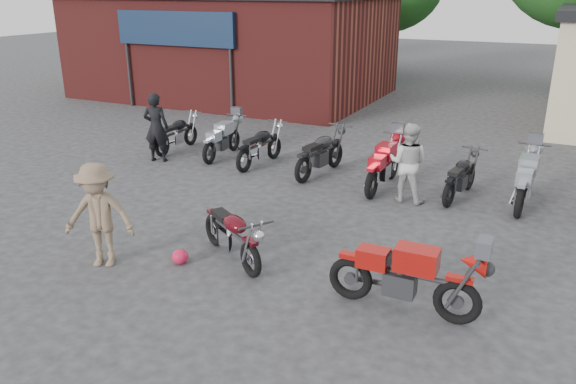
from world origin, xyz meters
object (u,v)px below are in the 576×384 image
at_px(row_bike_0, 177,132).
at_px(row_bike_5, 461,175).
at_px(row_bike_3, 321,151).
at_px(row_bike_6, 526,177).
at_px(helmet, 180,257).
at_px(person_light, 408,163).
at_px(row_bike_2, 260,144).
at_px(row_bike_4, 384,163).
at_px(vintage_motorcycle, 232,231).
at_px(row_bike_1, 222,137).
at_px(person_tan, 99,215).
at_px(sportbike, 406,273).
at_px(person_dark, 156,127).

bearing_deg(row_bike_0, row_bike_5, -93.56).
xyz_separation_m(row_bike_3, row_bike_6, (4.70, -0.02, 0.02)).
bearing_deg(helmet, row_bike_6, 47.77).
bearing_deg(person_light, helmet, 61.71).
bearing_deg(person_light, row_bike_2, -11.10).
bearing_deg(row_bike_4, row_bike_5, -85.06).
distance_m(person_light, row_bike_4, 0.95).
relative_size(vintage_motorcycle, row_bike_2, 0.97).
xyz_separation_m(row_bike_1, row_bike_2, (1.29, -0.21, 0.00)).
bearing_deg(row_bike_0, row_bike_6, -92.21).
bearing_deg(person_light, row_bike_1, -10.27).
xyz_separation_m(person_light, row_bike_6, (2.32, 0.85, -0.24)).
bearing_deg(row_bike_6, person_light, 112.07).
distance_m(person_tan, row_bike_5, 7.57).
height_order(row_bike_1, row_bike_6, row_bike_6).
height_order(row_bike_0, row_bike_1, row_bike_1).
relative_size(helmet, row_bike_4, 0.13).
bearing_deg(helmet, vintage_motorcycle, 32.66).
height_order(sportbike, row_bike_2, sportbike).
bearing_deg(row_bike_4, helmet, 160.52).
bearing_deg(person_tan, person_dark, 96.33).
bearing_deg(row_bike_5, row_bike_2, 96.31).
height_order(vintage_motorcycle, helmet, vintage_motorcycle).
bearing_deg(person_light, person_tan, 55.54).
distance_m(row_bike_1, row_bike_2, 1.31).
bearing_deg(row_bike_4, row_bike_3, 81.09).
distance_m(row_bike_2, row_bike_5, 5.12).
height_order(sportbike, row_bike_4, sportbike).
bearing_deg(person_dark, vintage_motorcycle, 122.04).
bearing_deg(row_bike_5, person_light, 133.48).
relative_size(vintage_motorcycle, row_bike_0, 1.02).
height_order(helmet, row_bike_3, row_bike_3).
xyz_separation_m(person_dark, person_light, (6.74, -0.04, -0.05)).
distance_m(vintage_motorcycle, helmet, 0.98).
xyz_separation_m(row_bike_5, row_bike_6, (1.31, 0.15, 0.09)).
xyz_separation_m(sportbike, row_bike_5, (-0.14, 5.10, -0.08)).
relative_size(row_bike_1, row_bike_6, 0.89).
distance_m(row_bike_2, row_bike_6, 6.42).
relative_size(vintage_motorcycle, sportbike, 0.89).
xyz_separation_m(sportbike, person_tan, (-4.89, -0.78, 0.27)).
relative_size(person_dark, row_bike_5, 1.00).
height_order(sportbike, row_bike_5, sportbike).
distance_m(row_bike_1, row_bike_4, 4.72).
distance_m(person_dark, row_bike_1, 1.76).
bearing_deg(row_bike_4, row_bike_0, 85.96).
distance_m(vintage_motorcycle, row_bike_1, 6.30).
xyz_separation_m(sportbike, row_bike_3, (-3.53, 5.27, -0.01)).
height_order(vintage_motorcycle, row_bike_0, vintage_motorcycle).
bearing_deg(person_light, vintage_motorcycle, 66.90).
xyz_separation_m(person_dark, row_bike_5, (7.75, 0.66, -0.38)).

